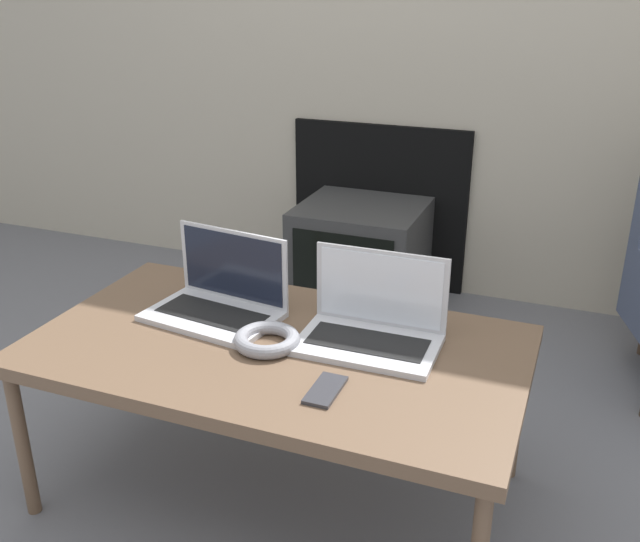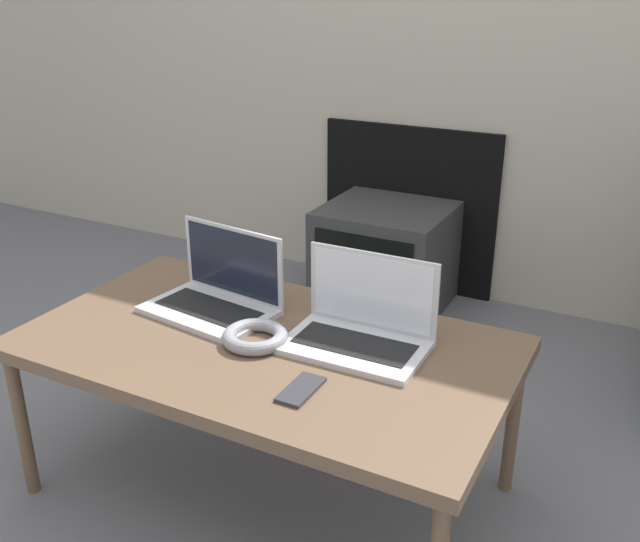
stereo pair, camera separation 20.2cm
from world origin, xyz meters
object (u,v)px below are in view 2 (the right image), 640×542
Objects in this scene: phone at (301,390)px; tv at (385,257)px; laptop_right at (361,326)px; headphones at (255,337)px; laptop_left at (218,293)px.

tv is at bearing 105.27° from phone.
laptop_right is 2.64× the size of phone.
headphones is 0.26m from phone.
headphones reaches higher than tv.
tv is at bearing 108.81° from laptop_right.
laptop_left is at bearing 148.31° from headphones.
laptop_left is 1.06× the size of laptop_right.
laptop_left is 0.43m from laptop_right.
tv is at bearing 96.32° from laptop_left.
headphones is at bearing 145.80° from phone.
laptop_right is at bearing -70.42° from tv.
laptop_left is 0.73× the size of tv.
phone is (0.41, -0.27, -0.04)m from laptop_left.
phone reaches higher than tv.
laptop_right is at bearing 7.39° from laptop_left.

